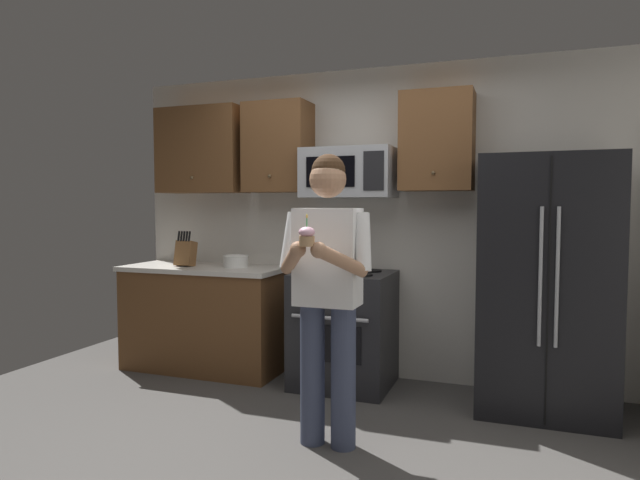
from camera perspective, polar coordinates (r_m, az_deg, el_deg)
The scene contains 11 objects.
ground_plane at distance 3.42m, azimuth -2.40°, elevation -21.63°, with size 6.00×6.00×0.00m, color #474442.
wall_back at distance 4.76m, azimuth 5.64°, elevation 1.67°, with size 4.40×0.10×2.60m, color beige.
oven_range at distance 4.54m, azimuth 2.47°, elevation -9.10°, with size 0.76×0.70×0.93m.
microwave at distance 4.55m, azimuth 2.97°, elevation 6.89°, with size 0.74×0.41×0.40m.
refrigerator at distance 4.22m, azimuth 22.17°, elevation -4.28°, with size 0.90×0.75×1.80m.
cabinet_row_upper at distance 4.81m, azimuth -3.48°, elevation 9.45°, with size 2.78×0.36×0.76m.
counter_left at distance 5.09m, azimuth -11.67°, elevation -7.77°, with size 1.44×0.66×0.92m.
knife_block at distance 5.06m, azimuth -13.62°, elevation -1.30°, with size 0.16×0.15×0.32m.
bowl_large_white at distance 4.90m, azimuth -8.65°, elevation -2.12°, with size 0.22×0.22×0.10m.
person at distance 3.32m, azimuth 0.73°, elevation -4.42°, with size 0.60×0.48×1.76m.
cupcake at distance 2.98m, azimuth -1.36°, elevation 0.39°, with size 0.09×0.09×0.17m.
Camera 1 is at (1.19, -2.86, 1.46)m, focal length 31.21 mm.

